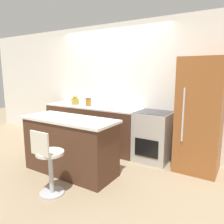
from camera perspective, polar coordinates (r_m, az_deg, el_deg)
The scene contains 10 objects.
ground_plane at distance 4.48m, azimuth -4.23°, elevation -10.78°, with size 14.00×14.00×0.00m, color #998466.
wall_back at distance 4.73m, azimuth 0.29°, elevation 6.58°, with size 8.00×0.06×2.60m.
back_counter at distance 4.77m, azimuth -5.16°, elevation -3.75°, with size 2.16×0.61×0.91m.
kitchen_island at distance 3.62m, azimuth -10.87°, elevation -8.52°, with size 1.57×0.64×0.90m.
oven_range at distance 4.11m, azimuth 10.70°, elevation -6.22°, with size 0.62×0.62×0.91m.
refrigerator at distance 3.79m, azimuth 21.93°, elevation -0.90°, with size 0.67×0.64×1.85m.
stool_chair at distance 3.03m, azimuth -16.17°, elevation -12.84°, with size 0.37×0.37×0.90m.
kettle at distance 4.91m, azimuth -9.60°, elevation 2.97°, with size 0.17×0.17×0.21m.
mixing_bowl at distance 4.37m, azimuth -0.67°, elevation 1.78°, with size 0.24×0.24×0.10m.
canister_jar at distance 4.67m, azimuth -6.18°, elevation 2.66°, with size 0.12×0.12×0.16m.
Camera 1 is at (2.49, -3.36, 1.62)m, focal length 35.00 mm.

